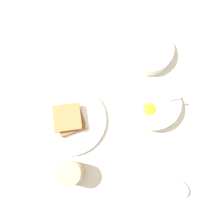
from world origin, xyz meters
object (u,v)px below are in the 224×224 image
Objects in this scene: toast_plate at (71,120)px; toast_sandwich at (69,119)px; soup_spoon at (174,187)px; drinking_cup at (70,173)px; congee_bowl at (147,50)px; egg_bowl at (153,104)px.

toast_sandwich is (-0.00, -0.00, 0.03)m from toast_plate.
toast_plate is 0.38m from soup_spoon.
soup_spoon is at bearing -19.50° from toast_sandwich.
drinking_cup is (-0.31, -0.03, 0.03)m from soup_spoon.
congee_bowl reaches higher than soup_spoon.
egg_bowl is 1.97× the size of drinking_cup.
drinking_cup is (-0.20, -0.26, 0.02)m from egg_bowl.
drinking_cup is at bearing -107.77° from congee_bowl.
egg_bowl is at bearing -73.64° from congee_bowl.
egg_bowl reaches higher than toast_plate.
drinking_cup is at bearing -72.05° from toast_sandwich.
congee_bowl is 0.48m from drinking_cup.
congee_bowl is (-0.06, 0.19, -0.00)m from egg_bowl.
drinking_cup reaches higher than congee_bowl.
toast_sandwich is 0.16m from drinking_cup.
drinking_cup is at bearing -127.15° from egg_bowl.
toast_sandwich is at bearing 107.95° from drinking_cup.
drinking_cup reaches higher than egg_bowl.
egg_bowl reaches higher than soup_spoon.
congee_bowl is (-0.16, 0.42, 0.01)m from soup_spoon.
toast_sandwich is at bearing -123.30° from congee_bowl.
toast_sandwich reaches higher than toast_plate.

